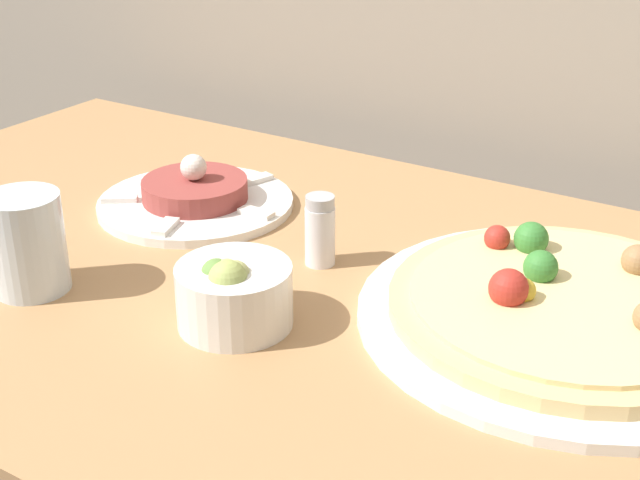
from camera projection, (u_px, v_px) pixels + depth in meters
name	position (u px, v px, depth m)	size (l,w,h in m)	color
dining_table	(276.00, 380.00, 0.93)	(1.16, 0.68, 0.79)	#AD7F51
pizza_plate	(566.00, 308.00, 0.78)	(0.37, 0.37, 0.06)	white
tartare_plate	(195.00, 197.00, 1.01)	(0.22, 0.22, 0.06)	white
small_bowl	(233.00, 293.00, 0.76)	(0.10, 0.10, 0.07)	white
drinking_glass	(27.00, 243.00, 0.82)	(0.07, 0.07, 0.09)	silver
salt_shaker	(320.00, 231.00, 0.87)	(0.03, 0.03, 0.07)	silver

